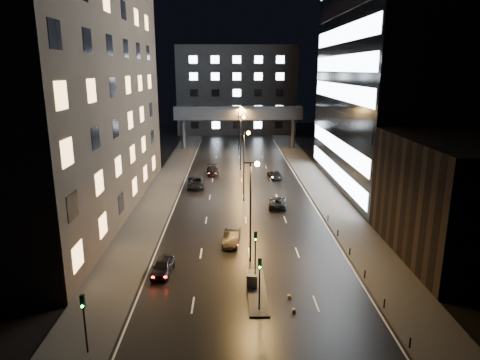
{
  "coord_description": "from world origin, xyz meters",
  "views": [
    {
      "loc": [
        -1.89,
        -30.93,
        18.47
      ],
      "look_at": [
        -0.63,
        24.73,
        4.0
      ],
      "focal_mm": 32.0,
      "sensor_mm": 36.0,
      "label": 1
    }
  ],
  "objects": [
    {
      "name": "car_away_d",
      "position": [
        -5.13,
        44.15,
        0.73
      ],
      "size": [
        2.5,
        5.19,
        1.46
      ],
      "primitive_type": "imported",
      "rotation": [
        0.0,
        0.0,
        0.09
      ],
      "color": "black",
      "rests_on": "ground"
    },
    {
      "name": "traffic_signal_far",
      "position": [
        0.3,
        -1.01,
        3.09
      ],
      "size": [
        0.28,
        0.34,
        4.4
      ],
      "color": "black",
      "rests_on": "median_island"
    },
    {
      "name": "cone_b",
      "position": [
        3.0,
        -1.33,
        0.25
      ],
      "size": [
        0.45,
        0.45,
        0.5
      ],
      "primitive_type": "cone",
      "rotation": [
        0.0,
        0.0,
        0.35
      ],
      "color": "#FC5B0D",
      "rests_on": "ground"
    },
    {
      "name": "cone_a",
      "position": [
        2.94,
        0.87,
        0.23
      ],
      "size": [
        0.4,
        0.4,
        0.47
      ],
      "primitive_type": "cone",
      "rotation": [
        0.0,
        0.0,
        0.16
      ],
      "color": "orange",
      "rests_on": "ground"
    },
    {
      "name": "car_toward_a",
      "position": [
        4.57,
        25.26,
        0.69
      ],
      "size": [
        2.88,
        5.22,
        1.38
      ],
      "primitive_type": "imported",
      "rotation": [
        0.0,
        0.0,
        3.02
      ],
      "color": "black",
      "rests_on": "ground"
    },
    {
      "name": "median_island",
      "position": [
        0.3,
        2.0,
        0.07
      ],
      "size": [
        1.6,
        8.0,
        0.15
      ],
      "primitive_type": "cube",
      "color": "#383533",
      "rests_on": "ground"
    },
    {
      "name": "building_far",
      "position": [
        0.0,
        98.0,
        12.5
      ],
      "size": [
        34.0,
        14.0,
        25.0
      ],
      "primitive_type": "cube",
      "color": "#333335",
      "rests_on": "ground"
    },
    {
      "name": "building_left",
      "position": [
        -22.5,
        24.0,
        20.0
      ],
      "size": [
        15.0,
        48.0,
        40.0
      ],
      "primitive_type": "cube",
      "color": "#2D2319",
      "rests_on": "ground"
    },
    {
      "name": "streetlight_mid_a",
      "position": [
        0.16,
        28.0,
        6.5
      ],
      "size": [
        1.45,
        0.5,
        10.15
      ],
      "color": "black",
      "rests_on": "ground"
    },
    {
      "name": "building_right_glass",
      "position": [
        25.0,
        36.0,
        22.5
      ],
      "size": [
        20.0,
        36.0,
        45.0
      ],
      "primitive_type": "cube",
      "color": "black",
      "rests_on": "ground"
    },
    {
      "name": "car_away_a",
      "position": [
        -8.24,
        5.58,
        0.71
      ],
      "size": [
        2.07,
        4.32,
        1.43
      ],
      "primitive_type": "imported",
      "rotation": [
        0.0,
        0.0,
        -0.09
      ],
      "color": "black",
      "rests_on": "ground"
    },
    {
      "name": "traffic_signal_corner",
      "position": [
        -11.5,
        -6.01,
        2.94
      ],
      "size": [
        0.28,
        0.34,
        4.4
      ],
      "color": "black",
      "rests_on": "ground"
    },
    {
      "name": "skybridge",
      "position": [
        0.0,
        70.0,
        8.34
      ],
      "size": [
        30.0,
        3.0,
        10.0
      ],
      "color": "#333335",
      "rests_on": "ground"
    },
    {
      "name": "sidewalk_right",
      "position": [
        12.5,
        35.0,
        0.07
      ],
      "size": [
        5.0,
        110.0,
        0.15
      ],
      "primitive_type": "cube",
      "color": "#383533",
      "rests_on": "ground"
    },
    {
      "name": "car_toward_b",
      "position": [
        5.79,
        41.24,
        0.68
      ],
      "size": [
        2.45,
        4.89,
        1.36
      ],
      "primitive_type": "imported",
      "rotation": [
        0.0,
        0.0,
        3.26
      ],
      "color": "black",
      "rests_on": "ground"
    },
    {
      "name": "car_away_b",
      "position": [
        -1.81,
        12.47,
        0.77
      ],
      "size": [
        2.08,
        4.81,
        1.54
      ],
      "primitive_type": "imported",
      "rotation": [
        0.0,
        0.0,
        -0.1
      ],
      "color": "black",
      "rests_on": "ground"
    },
    {
      "name": "streetlight_mid_b",
      "position": [
        0.16,
        48.0,
        6.5
      ],
      "size": [
        1.45,
        0.5,
        10.15
      ],
      "color": "black",
      "rests_on": "ground"
    },
    {
      "name": "sidewalk_left",
      "position": [
        -12.5,
        35.0,
        0.07
      ],
      "size": [
        5.0,
        110.0,
        0.15
      ],
      "primitive_type": "cube",
      "color": "#383533",
      "rests_on": "ground"
    },
    {
      "name": "ground",
      "position": [
        0.0,
        40.0,
        0.0
      ],
      "size": [
        160.0,
        160.0,
        0.0
      ],
      "primitive_type": "plane",
      "color": "black",
      "rests_on": "ground"
    },
    {
      "name": "utility_cabinet",
      "position": [
        -0.09,
        2.53,
        0.71
      ],
      "size": [
        0.97,
        0.65,
        1.13
      ],
      "primitive_type": "cube",
      "rotation": [
        0.0,
        0.0,
        -0.19
      ],
      "color": "#4A4A4C",
      "rests_on": "median_island"
    },
    {
      "name": "traffic_signal_near",
      "position": [
        0.3,
        4.49,
        3.09
      ],
      "size": [
        0.28,
        0.34,
        4.4
      ],
      "color": "black",
      "rests_on": "median_island"
    },
    {
      "name": "streetlight_far",
      "position": [
        0.16,
        68.0,
        6.5
      ],
      "size": [
        1.45,
        0.5,
        10.15
      ],
      "color": "black",
      "rests_on": "ground"
    },
    {
      "name": "building_right_low",
      "position": [
        20.0,
        9.0,
        6.0
      ],
      "size": [
        10.0,
        18.0,
        12.0
      ],
      "primitive_type": "cube",
      "color": "black",
      "rests_on": "ground"
    },
    {
      "name": "bollard_row",
      "position": [
        10.2,
        6.5,
        0.45
      ],
      "size": [
        0.12,
        25.12,
        0.9
      ],
      "color": "black",
      "rests_on": "ground"
    },
    {
      "name": "car_away_c",
      "position": [
        -7.53,
        35.47,
        0.78
      ],
      "size": [
        2.99,
        5.78,
        1.56
      ],
      "primitive_type": "imported",
      "rotation": [
        0.0,
        0.0,
        0.07
      ],
      "color": "black",
      "rests_on": "ground"
    },
    {
      "name": "streetlight_near",
      "position": [
        0.16,
        8.0,
        6.5
      ],
      "size": [
        1.45,
        0.5,
        10.15
      ],
      "color": "black",
      "rests_on": "ground"
    }
  ]
}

